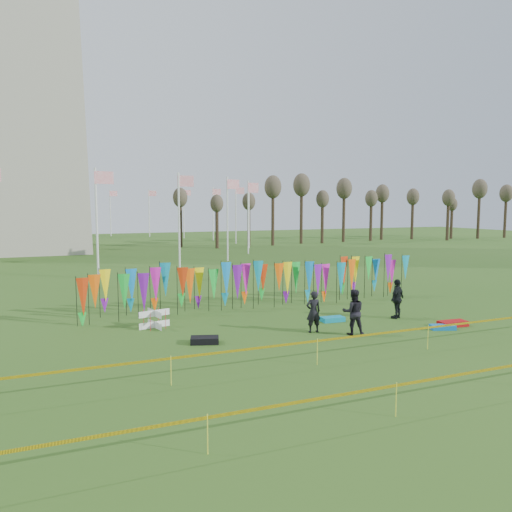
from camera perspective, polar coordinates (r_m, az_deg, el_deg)
name	(u,v)px	position (r m, az deg, el deg)	size (l,w,h in m)	color
ground	(327,340)	(20.21, 8.09, -9.52)	(160.00, 160.00, 0.00)	#2A5116
flagpole_ring	(10,217)	(64.85, -26.26, 4.06)	(57.40, 56.16, 8.00)	silver
banner_row	(263,279)	(26.19, 0.75, -2.66)	(18.64, 0.64, 2.34)	black
caution_tape_near	(359,337)	(17.86, 11.67, -9.06)	(26.00, 0.02, 0.90)	yellow
caution_tape_far	(453,377)	(14.61, 21.63, -12.75)	(26.00, 0.02, 0.90)	yellow
tree_line	(363,199)	(73.85, 12.08, 6.37)	(53.92, 1.92, 7.84)	#3B2D1D
box_kite	(155,319)	(22.28, -11.52, -7.07)	(0.73, 0.73, 0.81)	red
person_left	(313,312)	(21.16, 6.57, -6.35)	(0.64, 0.47, 1.76)	black
person_mid	(353,312)	(21.06, 11.06, -6.30)	(0.92, 0.57, 1.89)	black
person_right	(397,299)	(24.51, 15.85, -4.72)	(1.10, 0.62, 1.87)	black
kite_bag_turquoise	(333,319)	(23.39, 8.75, -7.14)	(1.07, 0.53, 0.21)	#0B8CAE
kite_bag_red	(453,324)	(23.88, 21.57, -7.19)	(1.28, 0.59, 0.23)	#B20B0E
kite_bag_black	(205,340)	(19.68, -5.89, -9.54)	(1.08, 0.63, 0.25)	black
kite_bag_teal	(442,327)	(23.13, 20.54, -7.62)	(1.02, 0.49, 0.20)	blue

